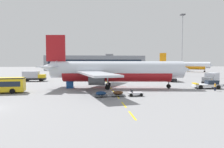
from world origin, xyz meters
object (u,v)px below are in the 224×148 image
at_px(catering_truck, 33,76).
at_px(baggage_train, 118,93).
at_px(fuel_service_truck, 211,79).
at_px(uld_cargo_container, 70,85).
at_px(ground_power_truck, 172,76).
at_px(apron_light_mast_far, 182,38).
at_px(airliner_foreground, 114,71).
at_px(ground_crew_worker, 215,86).
at_px(pushback_tug, 208,84).
at_px(airliner_mid_left, 183,65).

bearing_deg(catering_truck, baggage_train, -54.44).
relative_size(fuel_service_truck, uld_cargo_container, 3.78).
height_order(ground_power_truck, apron_light_mast_far, apron_light_mast_far).
bearing_deg(catering_truck, airliner_foreground, -40.87).
relative_size(fuel_service_truck, ground_crew_worker, 4.05).
relative_size(airliner_foreground, ground_crew_worker, 20.64).
xyz_separation_m(pushback_tug, fuel_service_truck, (5.21, 7.35, 0.74)).
height_order(catering_truck, ground_crew_worker, catering_truck).
bearing_deg(baggage_train, ground_power_truck, 52.94).
height_order(airliner_mid_left, uld_cargo_container, airliner_mid_left).
height_order(airliner_foreground, ground_crew_worker, airliner_foreground).
bearing_deg(catering_truck, uld_cargo_container, -55.11).
relative_size(pushback_tug, baggage_train, 0.73).
bearing_deg(apron_light_mast_far, airliner_foreground, -130.60).
xyz_separation_m(airliner_foreground, uld_cargo_container, (-10.22, 1.42, -3.15)).
relative_size(airliner_mid_left, apron_light_mast_far, 1.15).
xyz_separation_m(baggage_train, uld_cargo_container, (-9.62, 13.00, 0.28)).
xyz_separation_m(catering_truck, baggage_train, (22.68, -31.72, -1.12)).
height_order(pushback_tug, baggage_train, pushback_tug).
relative_size(catering_truck, uld_cargo_container, 3.89).
distance_m(pushback_tug, ground_crew_worker, 4.00).
height_order(airliner_foreground, baggage_train, airliner_foreground).
relative_size(ground_power_truck, apron_light_mast_far, 0.28).
relative_size(airliner_mid_left, uld_cargo_container, 16.95).
height_order(pushback_tug, fuel_service_truck, fuel_service_truck).
distance_m(airliner_foreground, ground_power_truck, 25.35).
bearing_deg(baggage_train, pushback_tug, 22.31).
bearing_deg(catering_truck, airliner_mid_left, 37.13).
xyz_separation_m(pushback_tug, uld_cargo_container, (-31.48, 4.03, -0.10)).
xyz_separation_m(pushback_tug, apron_light_mast_far, (12.89, 42.45, 15.47)).
height_order(airliner_foreground, catering_truck, airliner_foreground).
bearing_deg(uld_cargo_container, catering_truck, 124.89).
xyz_separation_m(ground_crew_worker, apron_light_mast_far, (13.62, 46.38, 15.41)).
xyz_separation_m(catering_truck, ground_crew_worker, (43.80, -26.68, -0.69)).
bearing_deg(fuel_service_truck, uld_cargo_container, -174.83).
bearing_deg(apron_light_mast_far, pushback_tug, -106.89).
relative_size(pushback_tug, catering_truck, 0.90).
bearing_deg(airliner_mid_left, fuel_service_truck, -109.50).
xyz_separation_m(fuel_service_truck, baggage_train, (-27.06, -16.31, -1.12)).
bearing_deg(ground_power_truck, uld_cargo_container, -154.85).
xyz_separation_m(pushback_tug, ground_crew_worker, (-0.74, -3.93, 0.06)).
distance_m(catering_truck, fuel_service_truck, 52.07).
bearing_deg(fuel_service_truck, ground_crew_worker, -117.79).
xyz_separation_m(airliner_mid_left, fuel_service_truck, (-25.69, -72.53, -2.21)).
bearing_deg(ground_crew_worker, pushback_tug, 79.39).
bearing_deg(fuel_service_truck, ground_power_truck, 121.32).
xyz_separation_m(fuel_service_truck, apron_light_mast_far, (7.68, 35.11, 14.73)).
relative_size(ground_power_truck, uld_cargo_container, 4.09).
distance_m(airliner_mid_left, baggage_train, 103.38).
height_order(ground_power_truck, ground_crew_worker, ground_power_truck).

